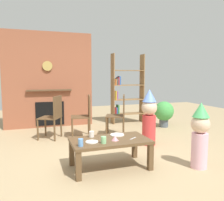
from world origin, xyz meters
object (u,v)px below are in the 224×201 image
(paper_cup_near_left, at_px, (104,140))
(paper_cup_center, at_px, (81,143))
(bookshelf, at_px, (125,91))
(dining_chair_middle, at_px, (85,113))
(paper_plate_rear, at_px, (92,142))
(child_in_pink, at_px, (149,116))
(paper_cup_near_right, at_px, (92,134))
(paper_plate_front, at_px, (117,135))
(coffee_table, at_px, (110,144))
(dining_chair_left, at_px, (54,115))
(child_with_cone_hat, at_px, (200,134))
(dining_chair_right, at_px, (120,113))
(birthday_cake_slice, at_px, (115,138))
(potted_plant_tall, at_px, (164,112))

(paper_cup_near_left, distance_m, paper_cup_center, 0.32)
(bookshelf, bearing_deg, dining_chair_middle, -141.53)
(paper_plate_rear, bearing_deg, dining_chair_middle, 80.53)
(paper_cup_center, bearing_deg, child_in_pink, 33.34)
(paper_cup_near_right, xyz_separation_m, paper_plate_front, (0.40, -0.02, -0.04))
(coffee_table, xyz_separation_m, paper_plate_front, (0.18, 0.18, 0.07))
(bookshelf, height_order, dining_chair_left, bookshelf)
(child_in_pink, distance_m, dining_chair_left, 1.96)
(child_with_cone_hat, distance_m, dining_chair_right, 2.07)
(dining_chair_left, xyz_separation_m, dining_chair_right, (1.38, -0.22, 0.00))
(paper_cup_near_left, distance_m, child_in_pink, 1.54)
(paper_cup_near_right, relative_size, dining_chair_middle, 0.10)
(coffee_table, distance_m, paper_plate_rear, 0.29)
(child_with_cone_hat, bearing_deg, dining_chair_right, -58.25)
(paper_cup_center, bearing_deg, dining_chair_left, 94.73)
(paper_plate_front, distance_m, child_in_pink, 1.09)
(bookshelf, height_order, paper_cup_near_right, bookshelf)
(paper_plate_front, xyz_separation_m, child_in_pink, (0.88, 0.63, 0.14))
(child_with_cone_hat, distance_m, child_in_pink, 1.24)
(paper_cup_center, height_order, birthday_cake_slice, paper_cup_center)
(paper_cup_near_right, xyz_separation_m, potted_plant_tall, (2.36, 1.84, -0.07))
(bookshelf, height_order, coffee_table, bookshelf)
(dining_chair_left, distance_m, dining_chair_middle, 0.65)
(bookshelf, distance_m, dining_chair_left, 2.30)
(dining_chair_middle, height_order, dining_chair_right, same)
(bookshelf, distance_m, paper_plate_front, 2.98)
(paper_cup_near_right, xyz_separation_m, dining_chair_right, (0.97, 1.40, 0.05))
(birthday_cake_slice, distance_m, dining_chair_left, 2.02)
(paper_cup_near_left, xyz_separation_m, paper_cup_center, (-0.32, -0.03, 0.00))
(child_with_cone_hat, distance_m, dining_chair_left, 2.89)
(coffee_table, bearing_deg, paper_cup_near_right, 137.53)
(birthday_cake_slice, bearing_deg, dining_chair_middle, 90.75)
(paper_cup_near_left, relative_size, dining_chair_right, 0.10)
(child_with_cone_hat, bearing_deg, coffee_table, 0.00)
(paper_cup_center, height_order, paper_plate_front, paper_cup_center)
(potted_plant_tall, bearing_deg, paper_plate_rear, -139.09)
(paper_cup_near_right, distance_m, child_in_pink, 1.41)
(paper_cup_near_right, distance_m, dining_chair_right, 1.71)
(paper_plate_front, bearing_deg, potted_plant_tall, 43.46)
(paper_cup_near_right, height_order, child_in_pink, child_in_pink)
(paper_cup_near_left, xyz_separation_m, paper_cup_near_right, (-0.08, 0.36, -0.00))
(bookshelf, relative_size, paper_plate_front, 8.99)
(birthday_cake_slice, xyz_separation_m, potted_plant_tall, (2.09, 2.12, -0.06))
(dining_chair_right, bearing_deg, dining_chair_left, 13.46)
(coffee_table, bearing_deg, paper_cup_center, -157.96)
(child_with_cone_hat, relative_size, dining_chair_left, 1.05)
(potted_plant_tall, bearing_deg, paper_cup_near_left, -136.08)
(child_in_pink, bearing_deg, dining_chair_left, -68.67)
(dining_chair_left, bearing_deg, bookshelf, -125.10)
(bookshelf, xyz_separation_m, paper_cup_near_left, (-1.54, -3.01, -0.42))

